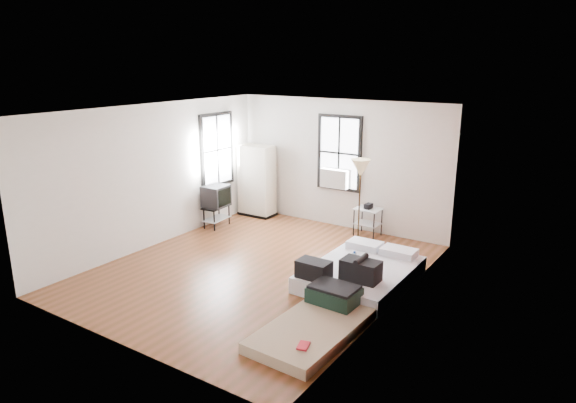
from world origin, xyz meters
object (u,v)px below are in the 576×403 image
Objects in this scene: side_table at (368,214)px; floor_lamp at (360,172)px; tv_stand at (216,198)px; mattress_main at (360,272)px; wardrobe at (257,181)px; mattress_bare at (319,320)px.

floor_lamp is at bearing -81.02° from side_table.
tv_stand is (-3.16, -0.60, -0.84)m from floor_lamp.
side_table is 0.75× the size of tv_stand.
mattress_main is 1.24× the size of wardrobe.
tv_stand is at bearing 166.64° from mattress_main.
side_table is (2.84, 0.07, -0.36)m from wardrobe.
mattress_main is 2.20m from floor_lamp.
side_table is at bearing 112.16° from mattress_main.
wardrobe is 3.09m from floor_lamp.
tv_stand reaches higher than mattress_main.
floor_lamp is at bearing -12.35° from wardrobe.
floor_lamp is at bearing 117.22° from mattress_main.
floor_lamp reaches higher than mattress_bare.
wardrobe reaches higher than mattress_main.
floor_lamp is (0.11, -0.68, 1.03)m from side_table.
tv_stand is at bearing -157.20° from side_table.
tv_stand is (-4.15, 2.65, 0.54)m from mattress_bare.
wardrobe is 2.87m from side_table.
wardrobe is 1.79× the size of tv_stand.
mattress_main is 1.18× the size of floor_lamp.
mattress_main is 1.05× the size of mattress_bare.
mattress_bare is 3.67m from floor_lamp.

